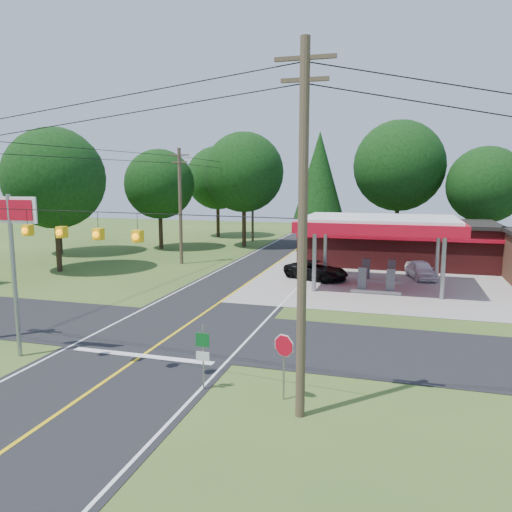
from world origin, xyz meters
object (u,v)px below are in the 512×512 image
(sedan_car, at_px, (421,270))
(gas_canopy, at_px, (379,226))
(octagonal_stop_sign, at_px, (284,351))
(suv_car, at_px, (316,270))
(big_stop_sign, at_px, (11,237))

(sedan_car, bearing_deg, gas_canopy, -142.99)
(octagonal_stop_sign, bearing_deg, gas_canopy, 83.20)
(suv_car, height_order, octagonal_stop_sign, octagonal_stop_sign)
(big_stop_sign, distance_m, octagonal_stop_sign, 12.25)
(suv_car, bearing_deg, gas_canopy, -82.95)
(sedan_car, height_order, octagonal_stop_sign, octagonal_stop_sign)
(suv_car, relative_size, octagonal_stop_sign, 2.09)
(gas_canopy, bearing_deg, octagonal_stop_sign, -96.80)
(octagonal_stop_sign, bearing_deg, suv_car, 96.21)
(gas_canopy, distance_m, big_stop_sign, 22.83)
(big_stop_sign, xyz_separation_m, octagonal_stop_sign, (11.73, -1.00, -3.36))
(gas_canopy, xyz_separation_m, octagonal_stop_sign, (-2.27, -19.01, -2.53))
(gas_canopy, xyz_separation_m, big_stop_sign, (-14.00, -18.01, 0.83))
(suv_car, xyz_separation_m, big_stop_sign, (-9.50, -19.51, 4.42))
(sedan_car, bearing_deg, suv_car, -177.69)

